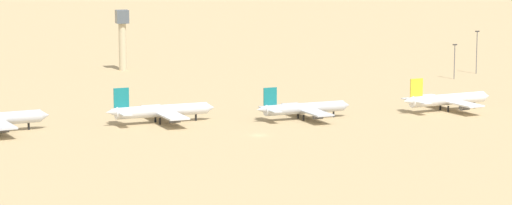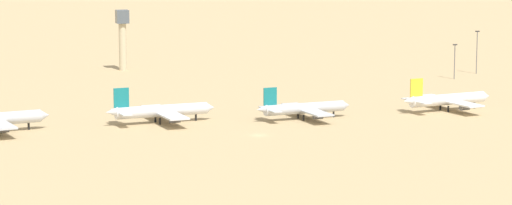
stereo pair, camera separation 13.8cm
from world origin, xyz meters
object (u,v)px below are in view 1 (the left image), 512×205
(control_tower, at_px, (122,34))
(parked_jet_yellow_4, at_px, (447,100))
(parked_jet_teal_3, at_px, (304,108))
(light_pole_mid, at_px, (455,59))
(parked_jet_teal_2, at_px, (161,111))
(light_pole_east, at_px, (477,49))

(control_tower, bearing_deg, parked_jet_yellow_4, -59.49)
(parked_jet_yellow_4, height_order, control_tower, control_tower)
(parked_jet_teal_3, height_order, control_tower, control_tower)
(parked_jet_teal_3, relative_size, light_pole_mid, 2.31)
(control_tower, height_order, light_pole_mid, control_tower)
(parked_jet_teal_2, relative_size, light_pole_east, 1.98)
(parked_jet_yellow_4, relative_size, light_pole_mid, 2.46)
(parked_jet_teal_2, xyz_separation_m, control_tower, (13.38, 135.77, 11.66))
(parked_jet_teal_2, distance_m, light_pole_east, 171.92)
(parked_jet_yellow_4, bearing_deg, light_pole_mid, 51.56)
(control_tower, bearing_deg, light_pole_mid, -29.25)
(light_pole_east, bearing_deg, parked_jet_teal_3, -140.94)
(light_pole_mid, bearing_deg, parked_jet_teal_2, -153.41)
(parked_jet_teal_2, distance_m, parked_jet_yellow_4, 96.00)
(parked_jet_teal_3, relative_size, control_tower, 1.27)
(parked_jet_yellow_4, relative_size, light_pole_east, 1.94)
(parked_jet_yellow_4, xyz_separation_m, light_pole_east, (55.88, 84.73, 6.44))
(control_tower, bearing_deg, parked_jet_teal_3, -77.56)
(parked_jet_teal_3, relative_size, parked_jet_yellow_4, 0.94)
(parked_jet_yellow_4, xyz_separation_m, control_tower, (-82.52, 140.03, 11.73))
(light_pole_east, bearing_deg, parked_jet_yellow_4, -123.41)
(parked_jet_teal_3, bearing_deg, light_pole_east, 33.05)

